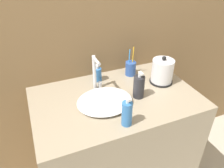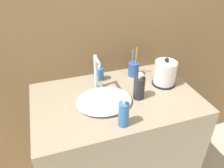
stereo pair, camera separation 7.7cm
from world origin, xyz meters
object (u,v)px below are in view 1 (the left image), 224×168
at_px(toothbrush_cup, 131,68).
at_px(lotion_bottle, 139,87).
at_px(shampoo_bottle, 97,74).
at_px(electric_kettle, 162,72).
at_px(faucet, 96,72).
at_px(mouthwash_bottle, 127,113).

xyz_separation_m(toothbrush_cup, lotion_bottle, (-0.08, -0.26, 0.02)).
relative_size(lotion_bottle, shampoo_bottle, 1.29).
bearing_deg(shampoo_bottle, electric_kettle, -25.54).
bearing_deg(electric_kettle, faucet, 168.59).
bearing_deg(toothbrush_cup, shampoo_bottle, 176.16).
distance_m(faucet, electric_kettle, 0.44).
height_order(faucet, lotion_bottle, faucet).
bearing_deg(faucet, electric_kettle, -11.41).
relative_size(faucet, mouthwash_bottle, 1.33).
height_order(electric_kettle, lotion_bottle, electric_kettle).
xyz_separation_m(faucet, toothbrush_cup, (0.29, 0.08, -0.07)).
bearing_deg(toothbrush_cup, mouthwash_bottle, -118.83).
bearing_deg(lotion_bottle, faucet, 139.50).
xyz_separation_m(toothbrush_cup, shampoo_bottle, (-0.24, 0.02, -0.00)).
height_order(faucet, toothbrush_cup, faucet).
distance_m(faucet, toothbrush_cup, 0.31).
xyz_separation_m(shampoo_bottle, mouthwash_bottle, (-0.01, -0.47, 0.02)).
relative_size(electric_kettle, lotion_bottle, 1.09).
distance_m(toothbrush_cup, shampoo_bottle, 0.24).
height_order(electric_kettle, shampoo_bottle, electric_kettle).
relative_size(toothbrush_cup, shampoo_bottle, 1.57).
bearing_deg(electric_kettle, toothbrush_cup, 130.81).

